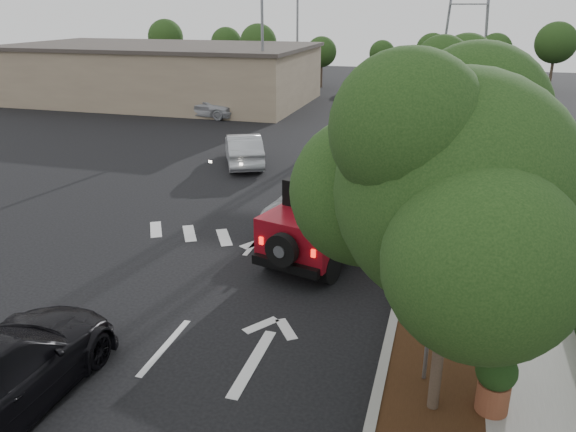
% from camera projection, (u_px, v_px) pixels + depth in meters
% --- Properties ---
extents(ground, '(120.00, 120.00, 0.00)m').
position_uv_depth(ground, '(165.00, 347.00, 12.02)').
color(ground, black).
rests_on(ground, ground).
extents(curb, '(0.20, 70.00, 0.15)m').
position_uv_depth(curb, '(421.00, 194.00, 21.58)').
color(curb, '#9E9B93').
rests_on(curb, ground).
extents(planting_strip, '(1.80, 70.00, 0.12)m').
position_uv_depth(planting_strip, '(448.00, 196.00, 21.32)').
color(planting_strip, black).
rests_on(planting_strip, ground).
extents(sidewalk, '(2.00, 70.00, 0.12)m').
position_uv_depth(sidewalk, '(501.00, 201.00, 20.83)').
color(sidewalk, gray).
rests_on(sidewalk, ground).
extents(hedge, '(0.80, 70.00, 0.80)m').
position_uv_depth(hedge, '(543.00, 196.00, 20.34)').
color(hedge, black).
rests_on(hedge, ground).
extents(commercial_building, '(22.00, 12.00, 4.00)m').
position_uv_depth(commercial_building, '(161.00, 74.00, 42.47)').
color(commercial_building, gray).
rests_on(commercial_building, ground).
extents(transmission_tower, '(7.00, 4.00, 28.00)m').
position_uv_depth(transmission_tower, '(461.00, 82.00, 53.60)').
color(transmission_tower, slate).
rests_on(transmission_tower, ground).
extents(street_tree_near, '(3.80, 3.80, 5.92)m').
position_uv_depth(street_tree_near, '(432.00, 412.00, 10.11)').
color(street_tree_near, '#173210').
rests_on(street_tree_near, ground).
extents(street_tree_mid, '(3.20, 3.20, 5.32)m').
position_uv_depth(street_tree_mid, '(443.00, 256.00, 16.40)').
color(street_tree_mid, '#173210').
rests_on(street_tree_mid, ground).
extents(street_tree_far, '(3.40, 3.40, 5.62)m').
position_uv_depth(street_tree_far, '(448.00, 190.00, 22.24)').
color(street_tree_far, '#173210').
rests_on(street_tree_far, ground).
extents(light_pole_a, '(2.00, 0.22, 9.00)m').
position_uv_depth(light_pole_a, '(264.00, 116.00, 37.10)').
color(light_pole_a, slate).
rests_on(light_pole_a, ground).
extents(light_pole_b, '(2.00, 0.22, 9.00)m').
position_uv_depth(light_pole_b, '(297.00, 91.00, 48.14)').
color(light_pole_b, slate).
rests_on(light_pole_b, ground).
extents(red_jeep, '(3.08, 4.87, 2.38)m').
position_uv_depth(red_jeep, '(329.00, 215.00, 16.16)').
color(red_jeep, black).
rests_on(red_jeep, ground).
extents(silver_suv_ahead, '(2.94, 5.89, 1.60)m').
position_uv_depth(silver_suv_ahead, '(319.00, 202.00, 18.42)').
color(silver_suv_ahead, '#B2B6BB').
rests_on(silver_suv_ahead, ground).
extents(silver_sedan_oncoming, '(3.21, 4.60, 1.44)m').
position_uv_depth(silver_sedan_oncoming, '(244.00, 149.00, 25.61)').
color(silver_sedan_oncoming, '#ACAFB4').
rests_on(silver_sedan_oncoming, ground).
extents(parked_suv, '(5.04, 2.61, 1.64)m').
position_uv_depth(parked_suv, '(204.00, 104.00, 36.72)').
color(parked_suv, '#B4B6BC').
rests_on(parked_suv, ground).
extents(speed_hump_sign, '(1.18, 0.14, 2.52)m').
position_uv_depth(speed_hump_sign, '(431.00, 304.00, 10.24)').
color(speed_hump_sign, slate).
rests_on(speed_hump_sign, ground).
extents(terracotta_planter, '(0.71, 0.71, 1.25)m').
position_uv_depth(terracotta_planter, '(496.00, 376.00, 9.72)').
color(terracotta_planter, brown).
rests_on(terracotta_planter, ground).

